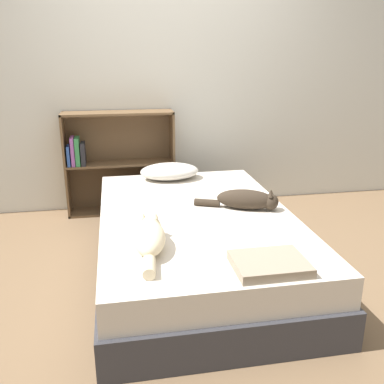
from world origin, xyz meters
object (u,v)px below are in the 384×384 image
bed (196,241)px  bookshelf (116,161)px  cat_light (150,237)px  pillow (169,171)px  cat_dark (247,200)px

bed → bookshelf: bearing=111.8°
bed → cat_light: 0.67m
bookshelf → cat_light: bearing=-84.9°
pillow → cat_dark: size_ratio=0.90×
bookshelf → pillow: bearing=-44.9°
pillow → bookshelf: bearing=135.1°
pillow → cat_dark: cat_dark is taller
cat_light → cat_dark: 0.88m
pillow → bookshelf: bookshelf is taller
cat_dark → bookshelf: 1.55m
pillow → cat_light: cat_light is taller
cat_dark → bookshelf: size_ratio=0.56×
pillow → bed: bearing=-85.2°
pillow → cat_light: bearing=-102.2°
cat_light → pillow: bearing=-6.7°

